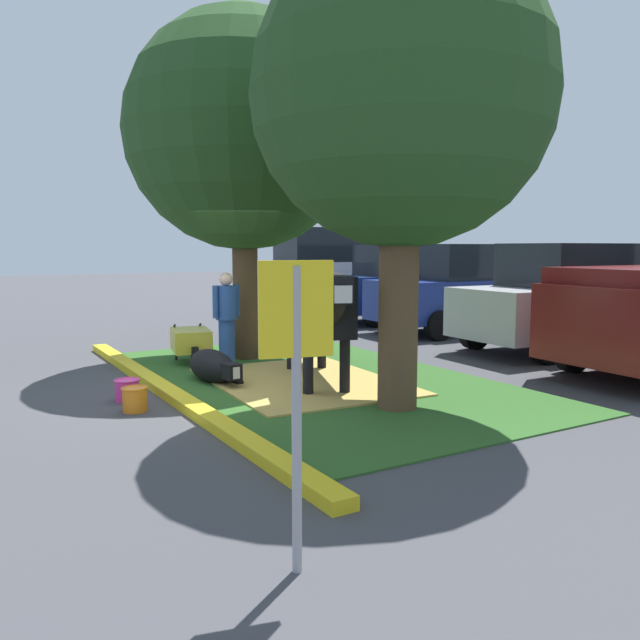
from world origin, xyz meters
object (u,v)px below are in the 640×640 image
(sedan_red, at_px, (566,299))
(parking_sign, at_px, (296,355))
(suv_black, at_px, (333,270))
(wheelbarrow, at_px, (191,341))
(shade_tree_right, at_px, (401,98))
(calf_lying, at_px, (213,367))
(bucket_pink, at_px, (127,390))
(sedan_blue, at_px, (464,289))
(shade_tree_left, at_px, (243,133))
(person_handler, at_px, (226,317))
(cow_holstein, at_px, (317,303))
(hatchback_white, at_px, (403,284))
(bucket_orange, at_px, (135,399))

(sedan_red, bearing_deg, parking_sign, -60.87)
(suv_black, bearing_deg, wheelbarrow, -46.96)
(shade_tree_right, distance_m, calf_lying, 4.47)
(calf_lying, xyz_separation_m, bucket_pink, (0.47, -1.34, -0.09))
(suv_black, distance_m, sedan_blue, 5.49)
(parking_sign, bearing_deg, bucket_pink, 177.89)
(shade_tree_left, bearing_deg, person_handler, -45.54)
(shade_tree_right, xyz_separation_m, wheelbarrow, (-4.14, -1.14, -3.27))
(cow_holstein, bearing_deg, suv_black, 146.91)
(bucket_pink, relative_size, hatchback_white, 0.07)
(bucket_orange, bearing_deg, hatchback_white, 124.02)
(shade_tree_right, height_order, bucket_pink, shade_tree_right)
(shade_tree_left, distance_m, shade_tree_right, 4.11)
(bucket_pink, bearing_deg, wheelbarrow, 142.86)
(cow_holstein, height_order, calf_lying, cow_holstein)
(shade_tree_right, bearing_deg, hatchback_white, 141.46)
(calf_lying, relative_size, sedan_blue, 0.30)
(sedan_blue, bearing_deg, wheelbarrow, -83.94)
(hatchback_white, bearing_deg, sedan_red, -3.71)
(calf_lying, height_order, bucket_orange, calf_lying)
(person_handler, distance_m, sedan_red, 6.42)
(bucket_pink, xyz_separation_m, bucket_orange, (0.57, -0.05, 0.01))
(bucket_pink, height_order, suv_black, suv_black)
(bucket_pink, height_order, sedan_red, sedan_red)
(wheelbarrow, bearing_deg, shade_tree_right, 15.45)
(cow_holstein, relative_size, bucket_orange, 9.67)
(shade_tree_right, relative_size, sedan_blue, 1.22)
(cow_holstein, relative_size, suv_black, 0.65)
(cow_holstein, relative_size, person_handler, 1.95)
(parking_sign, relative_size, sedan_red, 0.42)
(cow_holstein, xyz_separation_m, bucket_orange, (0.21, -2.64, -1.01))
(suv_black, bearing_deg, bucket_pink, -44.78)
(wheelbarrow, relative_size, sedan_blue, 0.36)
(calf_lying, distance_m, wheelbarrow, 1.63)
(suv_black, height_order, sedan_red, suv_black)
(shade_tree_left, relative_size, shade_tree_right, 1.08)
(bucket_orange, height_order, suv_black, suv_black)
(wheelbarrow, relative_size, bucket_orange, 5.19)
(cow_holstein, relative_size, hatchback_white, 0.67)
(bucket_pink, xyz_separation_m, sedan_blue, (-2.80, 8.39, 0.84))
(bucket_pink, distance_m, suv_black, 11.72)
(calf_lying, height_order, suv_black, suv_black)
(sedan_red, bearing_deg, person_handler, -104.75)
(person_handler, xyz_separation_m, bucket_pink, (1.45, -1.96, -0.68))
(hatchback_white, bearing_deg, calf_lying, -56.52)
(parking_sign, distance_m, bucket_orange, 4.43)
(person_handler, distance_m, bucket_pink, 2.53)
(sedan_red, bearing_deg, cow_holstein, -88.28)
(calf_lying, height_order, person_handler, person_handler)
(parking_sign, height_order, bucket_orange, parking_sign)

